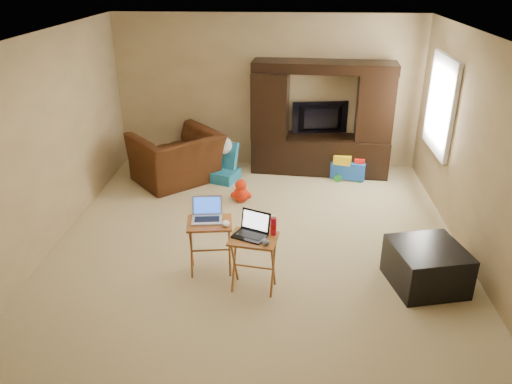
# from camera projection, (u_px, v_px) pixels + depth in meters

# --- Properties ---
(floor) EXTENTS (5.50, 5.50, 0.00)m
(floor) POSITION_uv_depth(u_px,v_px,m) (257.00, 243.00, 6.25)
(floor) COLOR beige
(floor) RESTS_ON ground
(ceiling) EXTENTS (5.50, 5.50, 0.00)m
(ceiling) POSITION_uv_depth(u_px,v_px,m) (257.00, 36.00, 5.20)
(ceiling) COLOR silver
(ceiling) RESTS_ON ground
(wall_back) EXTENTS (5.00, 0.00, 5.00)m
(wall_back) POSITION_uv_depth(u_px,v_px,m) (268.00, 92.00, 8.21)
(wall_back) COLOR tan
(wall_back) RESTS_ON ground
(wall_front) EXTENTS (5.00, 0.00, 5.00)m
(wall_front) POSITION_uv_depth(u_px,v_px,m) (230.00, 293.00, 3.23)
(wall_front) COLOR tan
(wall_front) RESTS_ON ground
(wall_left) EXTENTS (0.00, 5.50, 5.50)m
(wall_left) POSITION_uv_depth(u_px,v_px,m) (46.00, 144.00, 5.87)
(wall_left) COLOR tan
(wall_left) RESTS_ON ground
(wall_right) EXTENTS (0.00, 5.50, 5.50)m
(wall_right) POSITION_uv_depth(u_px,v_px,m) (480.00, 154.00, 5.58)
(wall_right) COLOR tan
(wall_right) RESTS_ON ground
(window_pane) EXTENTS (0.00, 1.20, 1.20)m
(window_pane) POSITION_uv_depth(u_px,v_px,m) (442.00, 105.00, 6.92)
(window_pane) COLOR white
(window_pane) RESTS_ON ground
(window_frame) EXTENTS (0.06, 1.14, 1.34)m
(window_frame) POSITION_uv_depth(u_px,v_px,m) (441.00, 105.00, 6.92)
(window_frame) COLOR white
(window_frame) RESTS_ON ground
(entertainment_center) EXTENTS (2.26, 0.74, 1.82)m
(entertainment_center) POSITION_uv_depth(u_px,v_px,m) (322.00, 119.00, 8.03)
(entertainment_center) COLOR black
(entertainment_center) RESTS_ON floor
(television) EXTENTS (0.93, 0.26, 0.53)m
(television) POSITION_uv_depth(u_px,v_px,m) (321.00, 119.00, 8.15)
(television) COLOR black
(television) RESTS_ON entertainment_center
(recliner) EXTENTS (1.64, 1.63, 0.80)m
(recliner) POSITION_uv_depth(u_px,v_px,m) (177.00, 158.00, 7.85)
(recliner) COLOR #41210E
(recliner) RESTS_ON floor
(child_rocker) EXTENTS (0.61, 0.65, 0.61)m
(child_rocker) POSITION_uv_depth(u_px,v_px,m) (223.00, 162.00, 7.93)
(child_rocker) COLOR #1A6990
(child_rocker) RESTS_ON floor
(plush_toy) EXTENTS (0.32, 0.26, 0.35)m
(plush_toy) POSITION_uv_depth(u_px,v_px,m) (241.00, 190.00, 7.27)
(plush_toy) COLOR red
(plush_toy) RESTS_ON floor
(push_toy) EXTENTS (0.63, 0.51, 0.41)m
(push_toy) POSITION_uv_depth(u_px,v_px,m) (349.00, 166.00, 8.05)
(push_toy) COLOR blue
(push_toy) RESTS_ON floor
(ottoman) EXTENTS (0.87, 0.87, 0.46)m
(ottoman) POSITION_uv_depth(u_px,v_px,m) (426.00, 266.00, 5.36)
(ottoman) COLOR black
(ottoman) RESTS_ON floor
(tray_table_left) EXTENTS (0.53, 0.45, 0.63)m
(tray_table_left) POSITION_uv_depth(u_px,v_px,m) (210.00, 247.00, 5.56)
(tray_table_left) COLOR #994D25
(tray_table_left) RESTS_ON floor
(tray_table_right) EXTENTS (0.54, 0.46, 0.63)m
(tray_table_right) POSITION_uv_depth(u_px,v_px,m) (254.00, 264.00, 5.26)
(tray_table_right) COLOR #9E6526
(tray_table_right) RESTS_ON floor
(laptop_left) EXTENTS (0.36, 0.31, 0.24)m
(laptop_left) POSITION_uv_depth(u_px,v_px,m) (207.00, 211.00, 5.40)
(laptop_left) COLOR #BABBC0
(laptop_left) RESTS_ON tray_table_left
(laptop_right) EXTENTS (0.41, 0.38, 0.24)m
(laptop_right) POSITION_uv_depth(u_px,v_px,m) (250.00, 226.00, 5.10)
(laptop_right) COLOR black
(laptop_right) RESTS_ON tray_table_right
(mouse_left) EXTENTS (0.10, 0.14, 0.05)m
(mouse_left) POSITION_uv_depth(u_px,v_px,m) (226.00, 224.00, 5.34)
(mouse_left) COLOR white
(mouse_left) RESTS_ON tray_table_left
(mouse_right) EXTENTS (0.09, 0.13, 0.05)m
(mouse_right) POSITION_uv_depth(u_px,v_px,m) (266.00, 242.00, 5.00)
(mouse_right) COLOR #39383D
(mouse_right) RESTS_ON tray_table_right
(water_bottle) EXTENTS (0.06, 0.06, 0.19)m
(water_bottle) POSITION_uv_depth(u_px,v_px,m) (273.00, 226.00, 5.15)
(water_bottle) COLOR red
(water_bottle) RESTS_ON tray_table_right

